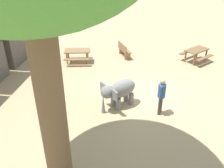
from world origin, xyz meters
TOP-DOWN VIEW (x-y plane):
  - ground_plane at (0.00, 0.00)m, footprint 60.00×60.00m
  - elephant at (-0.91, 1.10)m, footprint 1.66×1.67m
  - person_handler at (-1.22, -0.67)m, footprint 0.50×0.32m
  - wooden_bench at (4.83, 1.46)m, footprint 1.43×0.97m
  - picnic_table_near at (3.54, 4.18)m, footprint 1.71×1.73m
  - picnic_table_far at (4.71, -3.03)m, footprint 2.11×2.11m
  - market_stall_teal at (2.96, 8.40)m, footprint 2.50×2.50m

SIDE VIEW (x-z plane):
  - ground_plane at x=0.00m, z-range 0.00..0.00m
  - wooden_bench at x=4.83m, z-range 0.03..0.91m
  - picnic_table_near at x=3.54m, z-range 0.20..0.98m
  - picnic_table_far at x=4.71m, z-range 0.20..0.98m
  - elephant at x=-0.91m, z-range 0.17..1.41m
  - person_handler at x=-1.22m, z-range 0.14..1.76m
  - market_stall_teal at x=2.96m, z-range -0.12..2.40m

